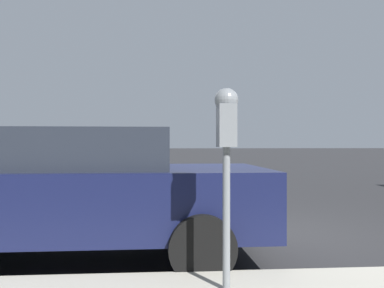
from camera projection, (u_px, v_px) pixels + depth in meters
name	position (u px, v px, depth m)	size (l,w,h in m)	color
ground_plane	(227.00, 235.00, 6.34)	(220.00, 220.00, 0.00)	#2B2B2D
parking_meter	(226.00, 136.00, 3.57)	(0.21, 0.19, 1.61)	gray
car_navy	(72.00, 189.00, 5.03)	(2.19, 4.27, 1.46)	#14193D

